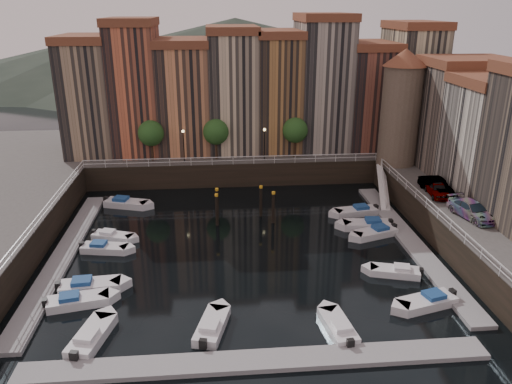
{
  "coord_description": "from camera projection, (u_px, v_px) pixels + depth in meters",
  "views": [
    {
      "loc": [
        -2.33,
        -42.8,
        21.41
      ],
      "look_at": [
        1.78,
        4.0,
        3.78
      ],
      "focal_mm": 35.0,
      "sensor_mm": 36.0,
      "label": 1
    }
  ],
  "objects": [
    {
      "name": "boat_near_1",
      "position": [
        212.0,
        327.0,
        34.82
      ],
      "size": [
        2.79,
        4.8,
        1.07
      ],
      "rotation": [
        0.0,
        0.0,
        1.31
      ],
      "color": "silver",
      "rests_on": "ground"
    },
    {
      "name": "boat_right_2",
      "position": [
        376.0,
        233.0,
        49.21
      ],
      "size": [
        4.82,
        3.04,
        1.08
      ],
      "rotation": [
        0.0,
        0.0,
        3.47
      ],
      "color": "silver",
      "rests_on": "ground"
    },
    {
      "name": "car_b",
      "position": [
        436.0,
        187.0,
        51.7
      ],
      "size": [
        2.13,
        4.85,
        1.55
      ],
      "primitive_type": "imported",
      "rotation": [
        0.0,
        0.0,
        0.11
      ],
      "color": "gray",
      "rests_on": "quay_right"
    },
    {
      "name": "quay_far",
      "position": [
        230.0,
        153.0,
        71.35
      ],
      "size": [
        80.0,
        20.0,
        3.0
      ],
      "primitive_type": "cube",
      "color": "black",
      "rests_on": "ground"
    },
    {
      "name": "boat_right_4",
      "position": [
        357.0,
        211.0,
        54.26
      ],
      "size": [
        4.95,
        2.4,
        1.11
      ],
      "rotation": [
        0.0,
        0.0,
        3.29
      ],
      "color": "silver",
      "rests_on": "ground"
    },
    {
      "name": "boat_right_0",
      "position": [
        428.0,
        302.0,
        37.73
      ],
      "size": [
        5.01,
        2.94,
        1.12
      ],
      "rotation": [
        0.0,
        0.0,
        3.41
      ],
      "color": "silver",
      "rests_on": "ground"
    },
    {
      "name": "boat_left_0",
      "position": [
        77.0,
        301.0,
        37.83
      ],
      "size": [
        4.91,
        2.59,
        1.1
      ],
      "rotation": [
        0.0,
        0.0,
        0.2
      ],
      "color": "silver",
      "rests_on": "ground"
    },
    {
      "name": "dock_near",
      "position": [
        257.0,
        361.0,
        31.72
      ],
      "size": [
        30.0,
        2.0,
        0.35
      ],
      "primitive_type": "cube",
      "color": "gray",
      "rests_on": "ground"
    },
    {
      "name": "boat_left_4",
      "position": [
        125.0,
        203.0,
        56.41
      ],
      "size": [
        5.25,
        3.22,
        1.18
      ],
      "rotation": [
        0.0,
        0.0,
        -0.3
      ],
      "color": "silver",
      "rests_on": "ground"
    },
    {
      "name": "boat_near_3",
      "position": [
        338.0,
        327.0,
        34.79
      ],
      "size": [
        2.18,
        4.62,
        1.04
      ],
      "rotation": [
        0.0,
        0.0,
        1.7
      ],
      "color": "silver",
      "rests_on": "ground"
    },
    {
      "name": "dock_left",
      "position": [
        64.0,
        254.0,
        45.31
      ],
      "size": [
        2.0,
        28.0,
        0.35
      ],
      "primitive_type": "cube",
      "color": "gray",
      "rests_on": "ground"
    },
    {
      "name": "car_c",
      "position": [
        472.0,
        211.0,
        45.64
      ],
      "size": [
        3.29,
        5.57,
        1.51
      ],
      "primitive_type": "imported",
      "rotation": [
        0.0,
        0.0,
        0.24
      ],
      "color": "gray",
      "rests_on": "quay_right"
    },
    {
      "name": "boat_right_1",
      "position": [
        396.0,
        271.0,
        42.08
      ],
      "size": [
        4.44,
        2.66,
        0.99
      ],
      "rotation": [
        0.0,
        0.0,
        2.86
      ],
      "color": "silver",
      "rests_on": "ground"
    },
    {
      "name": "street_lamps",
      "position": [
        224.0,
        139.0,
        61.52
      ],
      "size": [
        10.36,
        0.36,
        4.18
      ],
      "color": "black",
      "rests_on": "quay_far"
    },
    {
      "name": "boat_right_3",
      "position": [
        368.0,
        225.0,
        50.9
      ],
      "size": [
        5.09,
        2.17,
        1.15
      ],
      "rotation": [
        0.0,
        0.0,
        3.07
      ],
      "color": "silver",
      "rests_on": "ground"
    },
    {
      "name": "boat_left_3",
      "position": [
        112.0,
        236.0,
        48.52
      ],
      "size": [
        4.3,
        2.71,
        0.97
      ],
      "rotation": [
        0.0,
        0.0,
        -0.32
      ],
      "color": "silver",
      "rests_on": "ground"
    },
    {
      "name": "mountains",
      "position": [
        224.0,
        54.0,
        147.57
      ],
      "size": [
        145.0,
        100.0,
        18.0
      ],
      "color": "#2D382D",
      "rests_on": "ground"
    },
    {
      "name": "boat_near_0",
      "position": [
        91.0,
        337.0,
        33.72
      ],
      "size": [
        2.81,
        5.04,
        1.13
      ],
      "rotation": [
        0.0,
        0.0,
        1.33
      ],
      "color": "silver",
      "rests_on": "ground"
    },
    {
      "name": "boat_left_1",
      "position": [
        89.0,
        286.0,
        39.82
      ],
      "size": [
        5.08,
        2.2,
        1.15
      ],
      "rotation": [
        0.0,
        0.0,
        0.08
      ],
      "color": "silver",
      "rests_on": "ground"
    },
    {
      "name": "promenade_trees",
      "position": [
        221.0,
        132.0,
        62.18
      ],
      "size": [
        21.2,
        3.2,
        5.2
      ],
      "color": "black",
      "rests_on": "quay_far"
    },
    {
      "name": "car_a",
      "position": [
        437.0,
        190.0,
        50.89
      ],
      "size": [
        2.2,
        4.41,
        1.44
      ],
      "primitive_type": "imported",
      "rotation": [
        0.0,
        0.0,
        -0.12
      ],
      "color": "gray",
      "rests_on": "quay_right"
    },
    {
      "name": "mooring_pilings",
      "position": [
        242.0,
        206.0,
        52.26
      ],
      "size": [
        6.21,
        2.37,
        3.78
      ],
      "color": "black",
      "rests_on": "ground"
    },
    {
      "name": "far_terrace",
      "position": [
        255.0,
        89.0,
        65.97
      ],
      "size": [
        48.7,
        10.3,
        17.5
      ],
      "color": "#947A5E",
      "rests_on": "quay_far"
    },
    {
      "name": "corner_tower",
      "position": [
        401.0,
        106.0,
        59.21
      ],
      "size": [
        5.2,
        5.2,
        13.8
      ],
      "color": "#6B5B4C",
      "rests_on": "quay_right"
    },
    {
      "name": "railings",
      "position": [
        238.0,
        189.0,
        50.86
      ],
      "size": [
        36.08,
        34.04,
        0.52
      ],
      "color": "white",
      "rests_on": "ground"
    },
    {
      "name": "boat_left_2",
      "position": [
        104.0,
        248.0,
        46.11
      ],
      "size": [
        4.56,
        2.31,
        1.02
      ],
      "rotation": [
        0.0,
        0.0,
        -0.17
      ],
      "color": "silver",
      "rests_on": "ground"
    },
    {
      "name": "gangway",
      "position": [
        383.0,
        185.0,
        57.68
      ],
      "size": [
        2.78,
        8.32,
        3.73
      ],
      "color": "white",
      "rests_on": "ground"
    },
    {
      "name": "ground",
      "position": [
        241.0,
        244.0,
        47.63
      ],
      "size": [
        200.0,
        200.0,
        0.0
      ],
      "primitive_type": "plane",
      "color": "black",
      "rests_on": "ground"
    },
    {
      "name": "dock_right",
      "position": [
        410.0,
        241.0,
        47.96
      ],
      "size": [
        2.0,
        28.0,
        0.35
      ],
      "primitive_type": "cube",
      "color": "gray",
      "rests_on": "ground"
    },
    {
      "name": "right_terrace",
      "position": [
        501.0,
        131.0,
        49.98
      ],
      "size": [
        9.3,
        24.3,
        14.0
      ],
      "color": "#77675A",
      "rests_on": "quay_right"
    }
  ]
}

